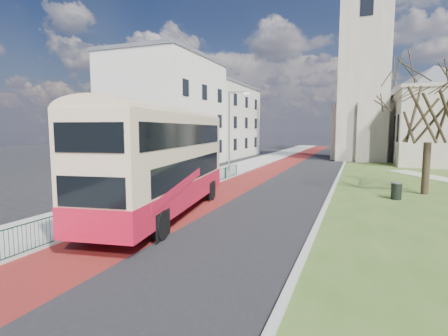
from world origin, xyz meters
The scene contains 14 objects.
ground centered at (0.00, 0.00, 0.00)m, with size 160.00×160.00×0.00m, color black.
road_carriageway centered at (1.50, 20.00, 0.01)m, with size 9.00×120.00×0.01m, color black.
bus_lane centered at (-1.20, 20.00, 0.01)m, with size 3.40×120.00×0.01m, color #591414.
pavement_west centered at (-5.00, 20.00, 0.06)m, with size 4.00×120.00×0.12m, color gray.
kerb_west centered at (-3.00, 20.00, 0.07)m, with size 0.25×120.00×0.13m, color #999993.
kerb_east centered at (6.10, 22.00, 0.07)m, with size 0.25×80.00×0.13m, color #999993.
pedestrian_railing centered at (-2.95, 4.00, 0.55)m, with size 0.07×24.00×1.12m.
gothic_church centered at (12.56, 38.00, 13.13)m, with size 16.38×18.00×40.00m.
street_block_near centered at (-14.00, 22.00, 6.51)m, with size 10.30×14.30×13.00m.
street_block_far centered at (-14.00, 38.00, 5.76)m, with size 10.30×16.30×11.50m.
streetlamp centered at (-4.35, 18.00, 4.59)m, with size 2.13×0.18×8.00m.
bus centered at (-1.39, 0.10, 3.01)m, with size 4.88×12.92×5.28m.
winter_tree_near centered at (11.95, 11.33, 6.24)m, with size 6.65×6.65×8.96m.
litter_bin centered at (9.99, 8.68, 0.58)m, with size 0.80×0.80×1.06m.
Camera 1 is at (7.69, -15.04, 4.34)m, focal length 28.00 mm.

